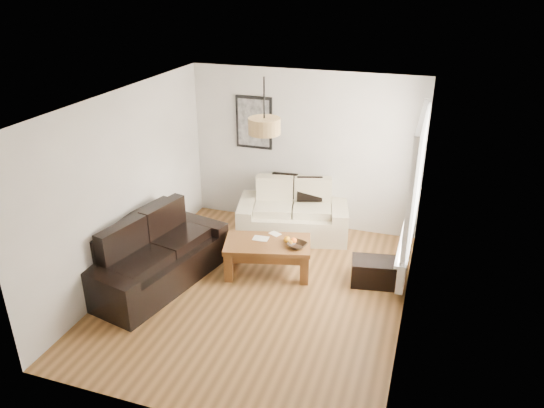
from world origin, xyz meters
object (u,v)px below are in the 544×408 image
(sofa_leather, at_px, (155,253))
(coffee_table, at_px, (268,257))
(loveseat_cream, at_px, (293,210))
(ottoman, at_px, (374,272))

(sofa_leather, relative_size, coffee_table, 1.72)
(loveseat_cream, relative_size, sofa_leather, 0.84)
(loveseat_cream, relative_size, ottoman, 2.80)
(sofa_leather, distance_m, ottoman, 3.03)
(sofa_leather, xyz_separation_m, coffee_table, (1.39, 0.69, -0.20))
(sofa_leather, bearing_deg, loveseat_cream, -23.19)
(ottoman, bearing_deg, coffee_table, -172.35)
(loveseat_cream, height_order, coffee_table, loveseat_cream)
(loveseat_cream, xyz_separation_m, ottoman, (1.48, -1.06, -0.26))
(coffee_table, relative_size, ottoman, 1.92)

